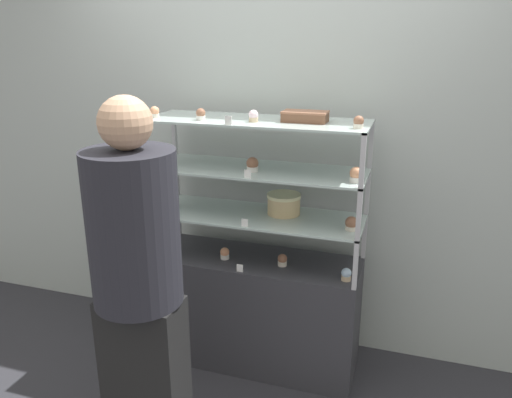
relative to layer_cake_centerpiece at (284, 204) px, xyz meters
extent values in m
plane|color=#2D2D33|center=(-0.15, -0.07, -1.02)|extent=(20.00, 20.00, 0.00)
cube|color=#A8B2AD|center=(-0.15, 0.29, 0.28)|extent=(8.00, 0.05, 2.60)
cube|color=#333338|center=(-0.15, -0.07, -0.68)|extent=(1.22, 0.43, 0.69)
cube|color=#B7B7BC|center=(-0.74, 0.14, -0.20)|extent=(0.02, 0.02, 0.27)
cube|color=#B7B7BC|center=(0.45, 0.14, -0.20)|extent=(0.02, 0.02, 0.27)
cube|color=#B7B7BC|center=(-0.74, -0.27, -0.20)|extent=(0.02, 0.02, 0.27)
cube|color=#B7B7BC|center=(0.45, -0.27, -0.20)|extent=(0.02, 0.02, 0.27)
cube|color=#B2C6C1|center=(-0.15, -0.07, -0.07)|extent=(1.22, 0.43, 0.01)
cube|color=#B7B7BC|center=(-0.74, 0.14, 0.08)|extent=(0.02, 0.02, 0.27)
cube|color=#B7B7BC|center=(0.45, 0.14, 0.08)|extent=(0.02, 0.02, 0.27)
cube|color=#B7B7BC|center=(-0.74, -0.27, 0.08)|extent=(0.02, 0.02, 0.27)
cube|color=#B7B7BC|center=(0.45, -0.27, 0.08)|extent=(0.02, 0.02, 0.27)
cube|color=#B2C6C1|center=(-0.15, -0.07, 0.21)|extent=(1.22, 0.43, 0.01)
cube|color=#B7B7BC|center=(-0.74, 0.14, 0.35)|extent=(0.02, 0.02, 0.27)
cube|color=#B7B7BC|center=(0.45, 0.14, 0.35)|extent=(0.02, 0.02, 0.27)
cube|color=#B7B7BC|center=(-0.74, -0.27, 0.35)|extent=(0.02, 0.02, 0.27)
cube|color=#B7B7BC|center=(0.45, -0.27, 0.35)|extent=(0.02, 0.02, 0.27)
cube|color=#B2C6C1|center=(-0.15, -0.07, 0.48)|extent=(1.22, 0.43, 0.01)
cylinder|color=#DBBC84|center=(0.00, 0.00, -0.01)|extent=(0.19, 0.19, 0.10)
cylinder|color=#F4EAB2|center=(0.00, 0.00, 0.05)|extent=(0.19, 0.19, 0.02)
cube|color=brown|center=(0.12, -0.05, 0.51)|extent=(0.23, 0.14, 0.05)
cube|color=#8C5B42|center=(0.12, -0.05, 0.54)|extent=(0.24, 0.14, 0.01)
cylinder|color=beige|center=(-0.71, -0.15, -0.32)|extent=(0.05, 0.05, 0.03)
sphere|color=#8C5B42|center=(-0.71, -0.15, -0.29)|extent=(0.05, 0.05, 0.05)
cylinder|color=white|center=(-0.32, -0.13, -0.32)|extent=(0.05, 0.05, 0.03)
sphere|color=#E5996B|center=(-0.32, -0.13, -0.29)|extent=(0.05, 0.05, 0.05)
cylinder|color=beige|center=(0.03, -0.11, -0.32)|extent=(0.05, 0.05, 0.03)
sphere|color=#8C5B42|center=(0.03, -0.11, -0.29)|extent=(0.05, 0.05, 0.05)
cylinder|color=#CCB28C|center=(0.40, -0.18, -0.32)|extent=(0.05, 0.05, 0.03)
sphere|color=silver|center=(0.40, -0.18, -0.29)|extent=(0.05, 0.05, 0.05)
cube|color=white|center=(-0.18, -0.26, -0.31)|extent=(0.04, 0.00, 0.04)
cylinder|color=#CCB28C|center=(-0.68, -0.11, -0.05)|extent=(0.06, 0.06, 0.02)
sphere|color=silver|center=(-0.68, -0.11, -0.02)|extent=(0.07, 0.07, 0.07)
cylinder|color=beige|center=(0.40, -0.13, -0.05)|extent=(0.06, 0.06, 0.02)
sphere|color=#8C5B42|center=(0.40, -0.13, -0.02)|extent=(0.07, 0.07, 0.07)
cube|color=white|center=(-0.14, -0.26, -0.04)|extent=(0.04, 0.00, 0.04)
cylinder|color=#CCB28C|center=(-0.70, -0.13, 0.23)|extent=(0.06, 0.06, 0.03)
sphere|color=#E5996B|center=(-0.70, -0.13, 0.26)|extent=(0.07, 0.07, 0.07)
cylinder|color=white|center=(-0.15, -0.13, 0.23)|extent=(0.06, 0.06, 0.03)
sphere|color=#8C5B42|center=(-0.15, -0.13, 0.26)|extent=(0.07, 0.07, 0.07)
cylinder|color=white|center=(0.42, -0.17, 0.23)|extent=(0.06, 0.06, 0.03)
sphere|color=#E5996B|center=(0.42, -0.17, 0.26)|extent=(0.07, 0.07, 0.07)
cube|color=white|center=(-0.13, -0.26, 0.23)|extent=(0.04, 0.00, 0.04)
cylinder|color=beige|center=(-0.70, -0.17, 0.50)|extent=(0.05, 0.05, 0.02)
sphere|color=#E5996B|center=(-0.70, -0.17, 0.52)|extent=(0.05, 0.05, 0.05)
cylinder|color=white|center=(-0.42, -0.16, 0.50)|extent=(0.05, 0.05, 0.02)
sphere|color=#8C5B42|center=(-0.42, -0.16, 0.52)|extent=(0.05, 0.05, 0.05)
cylinder|color=#CCB28C|center=(-0.14, -0.14, 0.50)|extent=(0.05, 0.05, 0.02)
sphere|color=silver|center=(-0.14, -0.14, 0.52)|extent=(0.05, 0.05, 0.05)
cylinder|color=beige|center=(0.41, -0.17, 0.50)|extent=(0.05, 0.05, 0.02)
sphere|color=#8C5B42|center=(0.41, -0.17, 0.52)|extent=(0.05, 0.05, 0.05)
cube|color=white|center=(-0.23, -0.26, 0.51)|extent=(0.04, 0.00, 0.04)
cube|color=black|center=(-0.44, -0.87, -0.62)|extent=(0.38, 0.21, 0.80)
cylinder|color=#26262D|center=(-0.44, -0.87, 0.12)|extent=(0.40, 0.40, 0.69)
sphere|color=tan|center=(-0.44, -0.87, 0.58)|extent=(0.22, 0.22, 0.22)
camera|label=1|loc=(0.68, -2.62, 0.91)|focal=35.00mm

